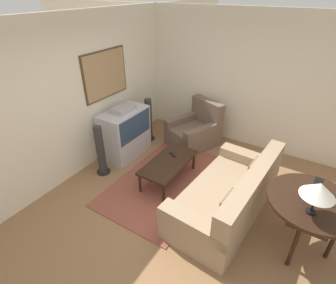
{
  "coord_description": "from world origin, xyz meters",
  "views": [
    {
      "loc": [
        -2.53,
        -1.4,
        3.01
      ],
      "look_at": [
        0.66,
        0.59,
        0.75
      ],
      "focal_mm": 28.0,
      "sensor_mm": 36.0,
      "label": 1
    }
  ],
  "objects_px": {
    "console_table": "(312,205)",
    "mantel_clock": "(317,188)",
    "couch": "(229,197)",
    "armchair": "(195,132)",
    "speaker_tower_left": "(101,152)",
    "tv": "(125,132)",
    "speaker_tower_right": "(149,121)",
    "coffee_table": "(168,163)",
    "table_lamp": "(319,190)"
  },
  "relations": [
    {
      "from": "console_table",
      "to": "mantel_clock",
      "type": "height_order",
      "value": "mantel_clock"
    },
    {
      "from": "couch",
      "to": "armchair",
      "type": "xyz_separation_m",
      "value": [
        1.57,
        1.36,
        -0.01
      ]
    },
    {
      "from": "console_table",
      "to": "speaker_tower_left",
      "type": "bearing_deg",
      "value": 93.29
    },
    {
      "from": "tv",
      "to": "console_table",
      "type": "height_order",
      "value": "tv"
    },
    {
      "from": "speaker_tower_left",
      "to": "tv",
      "type": "bearing_deg",
      "value": 3.06
    },
    {
      "from": "speaker_tower_right",
      "to": "tv",
      "type": "bearing_deg",
      "value": 176.94
    },
    {
      "from": "coffee_table",
      "to": "speaker_tower_right",
      "type": "relative_size",
      "value": 1.19
    },
    {
      "from": "tv",
      "to": "speaker_tower_left",
      "type": "relative_size",
      "value": 1.09
    },
    {
      "from": "mantel_clock",
      "to": "speaker_tower_left",
      "type": "distance_m",
      "value": 3.38
    },
    {
      "from": "console_table",
      "to": "speaker_tower_right",
      "type": "height_order",
      "value": "speaker_tower_right"
    },
    {
      "from": "speaker_tower_left",
      "to": "couch",
      "type": "bearing_deg",
      "value": -83.37
    },
    {
      "from": "table_lamp",
      "to": "mantel_clock",
      "type": "height_order",
      "value": "table_lamp"
    },
    {
      "from": "coffee_table",
      "to": "console_table",
      "type": "relative_size",
      "value": 1.08
    },
    {
      "from": "mantel_clock",
      "to": "speaker_tower_right",
      "type": "height_order",
      "value": "mantel_clock"
    },
    {
      "from": "armchair",
      "to": "console_table",
      "type": "relative_size",
      "value": 1.11
    },
    {
      "from": "mantel_clock",
      "to": "console_table",
      "type": "bearing_deg",
      "value": -173.46
    },
    {
      "from": "armchair",
      "to": "coffee_table",
      "type": "distance_m",
      "value": 1.4
    },
    {
      "from": "console_table",
      "to": "speaker_tower_right",
      "type": "xyz_separation_m",
      "value": [
        1.28,
        3.35,
        -0.28
      ]
    },
    {
      "from": "armchair",
      "to": "couch",
      "type": "bearing_deg",
      "value": -27.24
    },
    {
      "from": "tv",
      "to": "console_table",
      "type": "distance_m",
      "value": 3.44
    },
    {
      "from": "couch",
      "to": "mantel_clock",
      "type": "relative_size",
      "value": 9.29
    },
    {
      "from": "tv",
      "to": "armchair",
      "type": "xyz_separation_m",
      "value": [
        1.1,
        -1.0,
        -0.2
      ]
    },
    {
      "from": "couch",
      "to": "speaker_tower_right",
      "type": "height_order",
      "value": "speaker_tower_right"
    },
    {
      "from": "tv",
      "to": "mantel_clock",
      "type": "bearing_deg",
      "value": -97.6
    },
    {
      "from": "armchair",
      "to": "console_table",
      "type": "height_order",
      "value": "armchair"
    },
    {
      "from": "tv",
      "to": "coffee_table",
      "type": "relative_size",
      "value": 0.92
    },
    {
      "from": "console_table",
      "to": "mantel_clock",
      "type": "distance_m",
      "value": 0.21
    },
    {
      "from": "table_lamp",
      "to": "coffee_table",
      "type": "bearing_deg",
      "value": 77.48
    },
    {
      "from": "console_table",
      "to": "table_lamp",
      "type": "distance_m",
      "value": 0.46
    },
    {
      "from": "mantel_clock",
      "to": "couch",
      "type": "bearing_deg",
      "value": 90.95
    },
    {
      "from": "coffee_table",
      "to": "speaker_tower_left",
      "type": "bearing_deg",
      "value": 111.34
    },
    {
      "from": "armchair",
      "to": "console_table",
      "type": "xyz_separation_m",
      "value": [
        -1.64,
        -2.39,
        0.45
      ]
    },
    {
      "from": "console_table",
      "to": "mantel_clock",
      "type": "xyz_separation_m",
      "value": [
        0.09,
        0.01,
        0.18
      ]
    },
    {
      "from": "console_table",
      "to": "speaker_tower_left",
      "type": "relative_size",
      "value": 1.11
    },
    {
      "from": "tv",
      "to": "couch",
      "type": "height_order",
      "value": "tv"
    },
    {
      "from": "armchair",
      "to": "table_lamp",
      "type": "relative_size",
      "value": 2.81
    },
    {
      "from": "couch",
      "to": "table_lamp",
      "type": "height_order",
      "value": "table_lamp"
    },
    {
      "from": "tv",
      "to": "mantel_clock",
      "type": "xyz_separation_m",
      "value": [
        -0.45,
        -3.38,
        0.43
      ]
    },
    {
      "from": "speaker_tower_left",
      "to": "console_table",
      "type": "bearing_deg",
      "value": -86.71
    },
    {
      "from": "tv",
      "to": "mantel_clock",
      "type": "height_order",
      "value": "tv"
    },
    {
      "from": "coffee_table",
      "to": "mantel_clock",
      "type": "relative_size",
      "value": 5.07
    },
    {
      "from": "tv",
      "to": "armchair",
      "type": "relative_size",
      "value": 0.89
    },
    {
      "from": "armchair",
      "to": "speaker_tower_right",
      "type": "xyz_separation_m",
      "value": [
        -0.36,
        0.96,
        0.16
      ]
    },
    {
      "from": "tv",
      "to": "armchair",
      "type": "bearing_deg",
      "value": -42.19
    },
    {
      "from": "couch",
      "to": "table_lamp",
      "type": "distance_m",
      "value": 1.35
    },
    {
      "from": "coffee_table",
      "to": "speaker_tower_left",
      "type": "height_order",
      "value": "speaker_tower_left"
    },
    {
      "from": "console_table",
      "to": "table_lamp",
      "type": "xyz_separation_m",
      "value": [
        -0.23,
        0.01,
        0.4
      ]
    },
    {
      "from": "armchair",
      "to": "coffee_table",
      "type": "height_order",
      "value": "armchair"
    },
    {
      "from": "coffee_table",
      "to": "table_lamp",
      "type": "distance_m",
      "value": 2.37
    },
    {
      "from": "tv",
      "to": "speaker_tower_right",
      "type": "distance_m",
      "value": 0.74
    }
  ]
}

